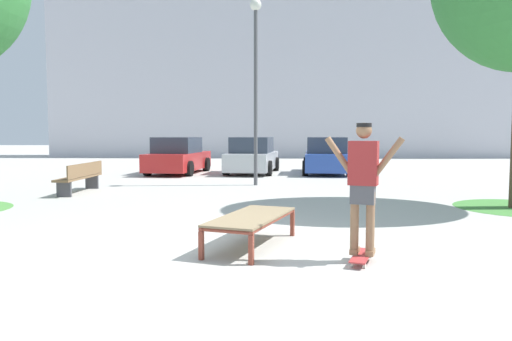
{
  "coord_description": "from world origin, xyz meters",
  "views": [
    {
      "loc": [
        0.54,
        -6.69,
        1.65
      ],
      "look_at": [
        0.18,
        1.68,
        1.0
      ],
      "focal_mm": 33.56,
      "sensor_mm": 36.0,
      "label": 1
    }
  ],
  "objects_px": {
    "car_red": "(178,157)",
    "car_blue": "(326,157)",
    "skater": "(363,179)",
    "park_bench": "(81,177)",
    "light_post": "(256,64)",
    "car_silver": "(252,157)",
    "skateboard": "(362,256)",
    "skate_box": "(252,219)"
  },
  "relations": [
    {
      "from": "car_red",
      "to": "light_post",
      "type": "xyz_separation_m",
      "value": [
        3.41,
        -4.43,
        3.13
      ]
    },
    {
      "from": "skate_box",
      "to": "car_red",
      "type": "height_order",
      "value": "car_red"
    },
    {
      "from": "car_silver",
      "to": "skater",
      "type": "bearing_deg",
      "value": -81.34
    },
    {
      "from": "car_silver",
      "to": "car_red",
      "type": "bearing_deg",
      "value": -175.03
    },
    {
      "from": "car_blue",
      "to": "light_post",
      "type": "height_order",
      "value": "light_post"
    },
    {
      "from": "park_bench",
      "to": "skater",
      "type": "bearing_deg",
      "value": -46.76
    },
    {
      "from": "car_red",
      "to": "skater",
      "type": "bearing_deg",
      "value": -69.1
    },
    {
      "from": "skateboard",
      "to": "light_post",
      "type": "relative_size",
      "value": 0.14
    },
    {
      "from": "skater",
      "to": "light_post",
      "type": "xyz_separation_m",
      "value": [
        -1.76,
        9.13,
        2.75
      ]
    },
    {
      "from": "car_silver",
      "to": "skate_box",
      "type": "bearing_deg",
      "value": -87.18
    },
    {
      "from": "skater",
      "to": "car_silver",
      "type": "distance_m",
      "value": 13.99
    },
    {
      "from": "park_bench",
      "to": "car_silver",
      "type": "bearing_deg",
      "value": 56.87
    },
    {
      "from": "car_red",
      "to": "car_blue",
      "type": "distance_m",
      "value": 6.15
    },
    {
      "from": "skate_box",
      "to": "park_bench",
      "type": "height_order",
      "value": "park_bench"
    },
    {
      "from": "skateboard",
      "to": "car_blue",
      "type": "xyz_separation_m",
      "value": [
        0.97,
        13.8,
        0.61
      ]
    },
    {
      "from": "car_blue",
      "to": "park_bench",
      "type": "bearing_deg",
      "value": -137.87
    },
    {
      "from": "car_silver",
      "to": "car_blue",
      "type": "distance_m",
      "value": 3.07
    },
    {
      "from": "skateboard",
      "to": "car_silver",
      "type": "height_order",
      "value": "car_silver"
    },
    {
      "from": "skater",
      "to": "light_post",
      "type": "height_order",
      "value": "light_post"
    },
    {
      "from": "car_red",
      "to": "light_post",
      "type": "relative_size",
      "value": 0.75
    },
    {
      "from": "car_red",
      "to": "car_silver",
      "type": "relative_size",
      "value": 1.0
    },
    {
      "from": "car_silver",
      "to": "light_post",
      "type": "relative_size",
      "value": 0.75
    },
    {
      "from": "skateboard",
      "to": "light_post",
      "type": "bearing_deg",
      "value": 100.93
    },
    {
      "from": "skate_box",
      "to": "skater",
      "type": "xyz_separation_m",
      "value": [
        1.46,
        -0.78,
        0.66
      ]
    },
    {
      "from": "skater",
      "to": "car_blue",
      "type": "xyz_separation_m",
      "value": [
        0.97,
        13.8,
        -0.38
      ]
    },
    {
      "from": "skater",
      "to": "car_silver",
      "type": "xyz_separation_m",
      "value": [
        -2.1,
        13.82,
        -0.38
      ]
    },
    {
      "from": "car_red",
      "to": "car_silver",
      "type": "distance_m",
      "value": 3.08
    },
    {
      "from": "car_silver",
      "to": "park_bench",
      "type": "distance_m",
      "value": 8.17
    },
    {
      "from": "skater",
      "to": "car_blue",
      "type": "bearing_deg",
      "value": 85.98
    },
    {
      "from": "car_silver",
      "to": "car_blue",
      "type": "relative_size",
      "value": 1.01
    },
    {
      "from": "skater",
      "to": "park_bench",
      "type": "relative_size",
      "value": 0.7
    },
    {
      "from": "skate_box",
      "to": "skateboard",
      "type": "xyz_separation_m",
      "value": [
        1.46,
        -0.78,
        -0.34
      ]
    },
    {
      "from": "car_silver",
      "to": "light_post",
      "type": "xyz_separation_m",
      "value": [
        0.34,
        -4.7,
        3.13
      ]
    },
    {
      "from": "skateboard",
      "to": "light_post",
      "type": "height_order",
      "value": "light_post"
    },
    {
      "from": "skate_box",
      "to": "skateboard",
      "type": "relative_size",
      "value": 2.49
    },
    {
      "from": "skater",
      "to": "park_bench",
      "type": "height_order",
      "value": "skater"
    },
    {
      "from": "car_silver",
      "to": "light_post",
      "type": "bearing_deg",
      "value": -85.84
    },
    {
      "from": "skater",
      "to": "park_bench",
      "type": "distance_m",
      "value": 9.61
    },
    {
      "from": "skateboard",
      "to": "car_blue",
      "type": "relative_size",
      "value": 0.19
    },
    {
      "from": "skate_box",
      "to": "car_red",
      "type": "xyz_separation_m",
      "value": [
        -3.72,
        12.77,
        0.28
      ]
    },
    {
      "from": "skateboard",
      "to": "park_bench",
      "type": "height_order",
      "value": "park_bench"
    },
    {
      "from": "car_silver",
      "to": "park_bench",
      "type": "relative_size",
      "value": 1.81
    }
  ]
}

